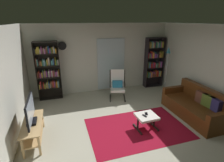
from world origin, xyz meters
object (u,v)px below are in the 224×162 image
floor_lamp_by_shelf (168,58)px  ottoman (146,118)px  tv_remote (145,116)px  cell_phone (146,114)px  leather_sofa (196,107)px  television (30,111)px  wall_clock (62,46)px  bookshelf_near_tv (48,69)px  bookshelf_near_sofa (154,61)px  tv_stand (33,128)px  lounge_armchair (117,84)px

floor_lamp_by_shelf → ottoman: bearing=-133.2°
tv_remote → cell_phone: tv_remote is taller
leather_sofa → cell_phone: (-1.68, -0.06, 0.09)m
television → ottoman: 2.80m
leather_sofa → tv_remote: (-1.77, -0.15, 0.09)m
ottoman → wall_clock: wall_clock is taller
bookshelf_near_tv → cell_phone: bookshelf_near_tv is taller
bookshelf_near_sofa → tv_remote: bookshelf_near_sofa is taller
bookshelf_near_sofa → ottoman: 3.37m
wall_clock → cell_phone: bearing=-56.4°
tv_stand → leather_sofa: 4.45m
tv_stand → cell_phone: (2.77, -0.27, 0.06)m
bookshelf_near_tv → tv_remote: bookshelf_near_tv is taller
television → leather_sofa: bearing=-2.6°
bookshelf_near_sofa → floor_lamp_by_shelf: size_ratio=1.14×
tv_stand → lounge_armchair: bearing=33.0°
television → tv_stand: bearing=101.7°
tv_stand → wall_clock: wall_clock is taller
leather_sofa → floor_lamp_by_shelf: size_ratio=1.10×
ottoman → cell_phone: size_ratio=3.82×
lounge_armchair → bookshelf_near_sofa: bearing=20.9°
television → cell_phone: television is taller
leather_sofa → ottoman: bearing=-175.6°
tv_stand → bookshelf_near_tv: bookshelf_near_tv is taller
tv_remote → wall_clock: (-1.79, 2.91, 1.45)m
bookshelf_near_sofa → cell_phone: size_ratio=14.62×
tv_stand → bookshelf_near_tv: (0.34, 2.40, 0.77)m
bookshelf_near_tv → bookshelf_near_sofa: same height
ottoman → floor_lamp_by_shelf: size_ratio=0.30×
bookshelf_near_sofa → lounge_armchair: bookshelf_near_sofa is taller
bookshelf_near_sofa → wall_clock: bookshelf_near_sofa is taller
leather_sofa → cell_phone: size_ratio=14.12×
ottoman → bookshelf_near_sofa: bearing=57.8°
ottoman → wall_clock: size_ratio=1.84×
leather_sofa → floor_lamp_by_shelf: floor_lamp_by_shelf is taller
bookshelf_near_sofa → cell_phone: bookshelf_near_sofa is taller
television → ottoman: bearing=-6.9°
tv_stand → floor_lamp_by_shelf: 4.98m
cell_phone → tv_stand: bearing=-166.1°
ottoman → bookshelf_near_tv: bearing=131.2°
bookshelf_near_tv → tv_stand: bearing=-98.1°
bookshelf_near_tv → wall_clock: bearing=16.2°
television → wall_clock: wall_clock is taller
wall_clock → lounge_armchair: bearing=-25.1°
bookshelf_near_tv → leather_sofa: size_ratio=1.03×
ottoman → floor_lamp_by_shelf: 2.90m
cell_phone → floor_lamp_by_shelf: 2.81m
tv_stand → television: bearing=-78.3°
lounge_armchair → floor_lamp_by_shelf: 2.11m
bookshelf_near_sofa → wall_clock: 3.69m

